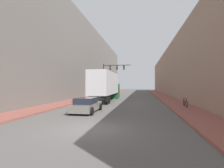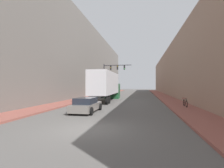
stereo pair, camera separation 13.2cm
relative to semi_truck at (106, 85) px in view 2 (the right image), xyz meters
The scene contains 9 objects.
ground_plane 16.79m from the semi_truck, 81.38° to the right, with size 200.00×200.00×0.00m, color #565451.
sidewalk_right 16.67m from the semi_truck, 55.22° to the left, with size 2.82×80.00×0.15m.
sidewalk_left 14.45m from the semi_truck, 108.12° to the left, with size 2.82×80.00×0.15m.
building_right 19.60m from the semi_truck, 44.44° to the left, with size 6.00×80.00×10.70m.
building_left 17.13m from the semi_truck, 123.12° to the left, with size 6.00×80.00×15.93m.
semi_truck is the anchor object (origin of this frame).
sedan_car 10.99m from the semi_truck, 87.31° to the right, with size 1.98×4.21×1.29m.
traffic_signal_gantry 11.50m from the semi_truck, 96.96° to the left, with size 5.96×0.35×6.90m.
parked_bicycle 11.79m from the semi_truck, 33.59° to the right, with size 0.44×1.82×0.86m.
Camera 2 is at (2.95, -9.06, 2.38)m, focal length 28.00 mm.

